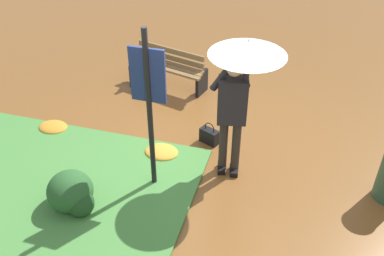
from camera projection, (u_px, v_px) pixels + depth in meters
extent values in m
plane|color=brown|center=(214.00, 161.00, 6.38)|extent=(18.00, 18.00, 0.00)
cylinder|color=#2D2823|center=(223.00, 145.00, 6.00)|extent=(0.12, 0.12, 0.86)
cylinder|color=#2D2823|center=(236.00, 147.00, 5.96)|extent=(0.12, 0.12, 0.86)
cube|color=black|center=(221.00, 168.00, 6.19)|extent=(0.16, 0.24, 0.08)
cube|color=black|center=(234.00, 170.00, 6.15)|extent=(0.16, 0.24, 0.08)
cube|color=#232328|center=(232.00, 101.00, 5.54)|extent=(0.42, 0.32, 0.64)
sphere|color=beige|center=(234.00, 69.00, 5.27)|extent=(0.20, 0.20, 0.20)
ellipsoid|color=black|center=(235.00, 66.00, 5.25)|extent=(0.20, 0.20, 0.15)
cylinder|color=#232328|center=(216.00, 85.00, 5.44)|extent=(0.18, 0.13, 0.18)
cylinder|color=#232328|center=(219.00, 80.00, 5.37)|extent=(0.24, 0.11, 0.33)
cube|color=black|center=(227.00, 70.00, 5.29)|extent=(0.07, 0.03, 0.14)
cylinder|color=#232328|center=(246.00, 86.00, 5.37)|extent=(0.11, 0.10, 0.09)
cylinder|color=#232328|center=(246.00, 79.00, 5.32)|extent=(0.10, 0.09, 0.23)
cylinder|color=#A5A5AD|center=(247.00, 56.00, 5.15)|extent=(0.02, 0.02, 0.41)
cone|color=silver|center=(248.00, 48.00, 5.09)|extent=(0.96, 0.96, 0.16)
sphere|color=#A5A5AD|center=(249.00, 40.00, 5.03)|extent=(0.02, 0.02, 0.02)
cylinder|color=black|center=(150.00, 115.00, 5.32)|extent=(0.07, 0.07, 2.30)
cube|color=navy|center=(148.00, 75.00, 5.01)|extent=(0.44, 0.04, 0.70)
cube|color=red|center=(148.00, 75.00, 5.02)|extent=(0.38, 0.01, 0.64)
cube|color=black|center=(209.00, 136.00, 6.68)|extent=(0.33, 0.25, 0.24)
torus|color=black|center=(210.00, 128.00, 6.59)|extent=(0.17, 0.08, 0.18)
cube|color=black|center=(136.00, 74.00, 8.12)|extent=(0.15, 0.36, 0.44)
cube|color=black|center=(202.00, 83.00, 7.83)|extent=(0.15, 0.36, 0.44)
cube|color=brown|center=(166.00, 69.00, 7.74)|extent=(1.38, 0.45, 0.04)
cube|color=brown|center=(168.00, 67.00, 7.84)|extent=(1.38, 0.45, 0.04)
cube|color=brown|center=(170.00, 64.00, 7.93)|extent=(1.38, 0.45, 0.04)
cube|color=brown|center=(171.00, 57.00, 7.91)|extent=(1.36, 0.40, 0.10)
cube|color=brown|center=(171.00, 51.00, 7.83)|extent=(1.36, 0.40, 0.10)
ellipsoid|color=#285628|center=(70.00, 191.00, 5.49)|extent=(0.59, 0.59, 0.53)
ellipsoid|color=#1E421E|center=(80.00, 203.00, 5.44)|extent=(0.35, 0.35, 0.35)
ellipsoid|color=gold|center=(161.00, 152.00, 6.47)|extent=(0.51, 0.41, 0.11)
ellipsoid|color=#C68428|center=(53.00, 127.00, 7.00)|extent=(0.48, 0.38, 0.11)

